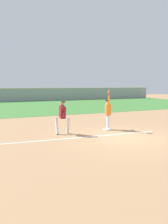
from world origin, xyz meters
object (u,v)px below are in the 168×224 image
Objects in this scene: baseball at (109,99)px; parked_car_tan at (59,95)px; first_base at (108,129)px; fielder at (108,110)px; parked_car_white at (32,96)px; runner at (62,115)px.

parked_car_tan is (6.72, 29.22, -1.08)m from baseball.
first_base is 1.09m from fielder.
parked_car_white is at bearing 86.71° from first_base.
first_base is at bearing 155.79° from baseball.
baseball is (0.07, -0.03, 1.71)m from first_base.
fielder is at bearing -96.21° from parked_car_white.
runner is 23.24× the size of baseball.
first_base is 0.08× the size of parked_car_white.
fielder reaches higher than first_base.
first_base is 5.14× the size of baseball.
runner is 0.38× the size of parked_car_white.
parked_car_tan is (6.72, 29.10, -0.45)m from fielder.
parked_car_white is 5.11m from parked_car_tan.
runner is 30.64m from parked_car_tan.
baseball is at bearing 109.99° from fielder.
runner is at bearing 20.26° from fielder.
first_base is 29.59m from parked_car_white.
parked_car_tan is (6.79, 29.19, 0.63)m from first_base.
fielder is at bearing 5.25° from runner.
fielder is 29.87m from parked_car_tan.
baseball is at bearing -24.21° from first_base.
parked_car_white is (4.36, 29.49, -0.32)m from runner.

